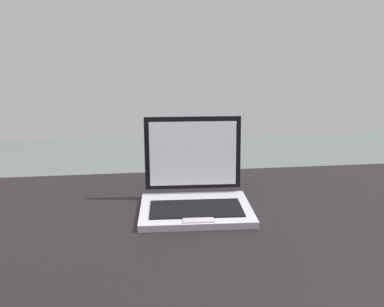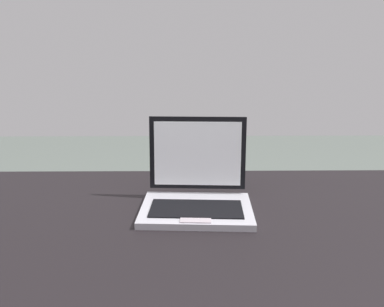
{
  "view_description": "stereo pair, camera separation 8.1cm",
  "coord_description": "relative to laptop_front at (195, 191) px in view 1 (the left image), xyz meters",
  "views": [
    {
      "loc": [
        -0.16,
        -0.72,
        1.11
      ],
      "look_at": [
        -0.07,
        0.05,
        0.89
      ],
      "focal_mm": 34.54,
      "sensor_mm": 36.0,
      "label": 1
    },
    {
      "loc": [
        -0.08,
        -0.73,
        1.11
      ],
      "look_at": [
        -0.07,
        0.05,
        0.89
      ],
      "focal_mm": 34.54,
      "sensor_mm": 36.0,
      "label": 2
    }
  ],
  "objects": [
    {
      "name": "laptop_front",
      "position": [
        0.0,
        0.0,
        0.0
      ],
      "size": [
        0.27,
        0.21,
        0.21
      ],
      "color": "#B6B4BD",
      "rests_on": "desk"
    },
    {
      "name": "desk",
      "position": [
        0.06,
        -0.09,
        -0.16
      ],
      "size": [
        1.65,
        0.74,
        0.74
      ],
      "color": "black",
      "rests_on": "ground"
    }
  ]
}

